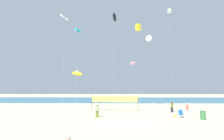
{
  "coord_description": "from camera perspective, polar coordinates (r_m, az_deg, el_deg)",
  "views": [
    {
      "loc": [
        -1.02,
        -18.65,
        3.77
      ],
      "look_at": [
        -1.39,
        9.46,
        6.3
      ],
      "focal_mm": 28.17,
      "sensor_mm": 36.0,
      "label": 1
    }
  ],
  "objects": [
    {
      "name": "folding_beach_chair",
      "position": [
        23.22,
        21.5,
        -12.98
      ],
      "size": [
        0.52,
        0.65,
        0.89
      ],
      "rotation": [
        0.0,
        0.0,
        -0.21
      ],
      "color": "#1959B2",
      "rests_on": "ground"
    },
    {
      "name": "kite_black_delta",
      "position": [
        31.32,
        0.6,
        16.64
      ],
      "size": [
        0.85,
        1.41,
        16.13
      ],
      "color": "silver",
      "rests_on": "ground"
    },
    {
      "name": "kite_white_delta",
      "position": [
        40.19,
        11.86,
        10.0
      ],
      "size": [
        1.36,
        0.86,
        14.9
      ],
      "color": "silver",
      "rests_on": "ground"
    },
    {
      "name": "ocean_band",
      "position": [
        48.33,
        1.98,
        -9.61
      ],
      "size": [
        120.0,
        20.0,
        0.01
      ],
      "primitive_type": "cube",
      "color": "teal",
      "rests_on": "ground"
    },
    {
      "name": "ground_plane",
      "position": [
        19.06,
        3.97,
        -16.55
      ],
      "size": [
        120.0,
        120.0,
        0.0
      ],
      "primitive_type": "plane",
      "color": "beige"
    },
    {
      "name": "kite_white_tube",
      "position": [
        35.55,
        -15.15,
        16.07
      ],
      "size": [
        0.94,
        2.55,
        16.78
      ],
      "color": "silver",
      "rests_on": "ground"
    },
    {
      "name": "kite_pink_inflatable",
      "position": [
        36.45,
        6.7,
        2.13
      ],
      "size": [
        1.54,
        1.02,
        8.78
      ],
      "color": "silver",
      "rests_on": "ground"
    },
    {
      "name": "beach_handbag",
      "position": [
        23.08,
        19.7,
        -13.96
      ],
      "size": [
        0.29,
        0.15,
        0.23
      ],
      "primitive_type": "cube",
      "color": "gold",
      "rests_on": "ground"
    },
    {
      "name": "kite_cyan_tube",
      "position": [
        36.62,
        -11.01,
        12.44
      ],
      "size": [
        1.0,
        1.85,
        15.06
      ],
      "color": "silver",
      "rests_on": "ground"
    },
    {
      "name": "beachgoer_olive_shirt",
      "position": [
        26.98,
        18.86,
        -11.15
      ],
      "size": [
        0.35,
        0.35,
        1.54
      ],
      "rotation": [
        0.0,
        0.0,
        5.9
      ],
      "color": "#2D2D33",
      "rests_on": "ground"
    },
    {
      "name": "kite_white_inflatable",
      "position": [
        42.09,
        18.08,
        17.6
      ],
      "size": [
        1.32,
        3.01,
        20.63
      ],
      "color": "silver",
      "rests_on": "ground"
    },
    {
      "name": "kite_yellow_inflatable",
      "position": [
        39.08,
        -11.26,
        -1.15
      ],
      "size": [
        2.69,
        1.36,
        7.1
      ],
      "color": "silver",
      "rests_on": "ground"
    },
    {
      "name": "volleyball_net",
      "position": [
        27.31,
        0.83,
        -9.65
      ],
      "size": [
        7.17,
        0.77,
        2.4
      ],
      "color": "#4C4C51",
      "rests_on": "ground"
    },
    {
      "name": "kite_yellow_box",
      "position": [
        33.15,
        8.49,
        13.51
      ],
      "size": [
        1.01,
        1.01,
        14.94
      ],
      "color": "silver",
      "rests_on": "ground"
    },
    {
      "name": "beachgoer_coral_shirt",
      "position": [
        24.6,
        23.22,
        -11.56
      ],
      "size": [
        0.36,
        0.36,
        1.59
      ],
      "rotation": [
        0.0,
        0.0,
        5.97
      ],
      "color": "white",
      "rests_on": "ground"
    },
    {
      "name": "trash_barrel",
      "position": [
        22.74,
        27.4,
        -12.89
      ],
      "size": [
        0.61,
        0.61,
        0.97
      ],
      "primitive_type": "cylinder",
      "color": "#3F7F4C",
      "rests_on": "ground"
    },
    {
      "name": "beachgoer_sage_shirt",
      "position": [
        21.66,
        -4.84,
        -12.72
      ],
      "size": [
        0.39,
        0.39,
        1.71
      ],
      "rotation": [
        0.0,
        0.0,
        5.26
      ],
      "color": "olive",
      "rests_on": "ground"
    }
  ]
}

